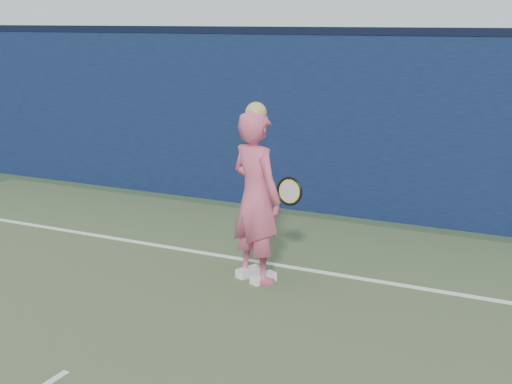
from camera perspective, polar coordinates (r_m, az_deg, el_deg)
The scene contains 4 objects.
backstop_wall at distance 10.20m, azimuth 5.25°, elevation 5.41°, with size 24.00×0.40×2.50m, color #0C1537.
wall_cap at distance 10.09m, azimuth 5.42°, elevation 12.73°, with size 24.00×0.42×0.10m, color black.
player at distance 7.39m, azimuth -0.00°, elevation -0.37°, with size 0.78×0.67×1.90m.
racket at distance 7.67m, azimuth 2.54°, elevation 0.04°, with size 0.56×0.26×0.32m.
Camera 1 is at (3.59, -2.93, 2.72)m, focal length 50.00 mm.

